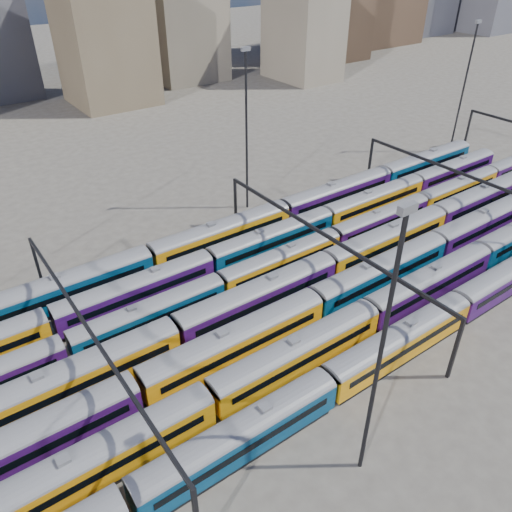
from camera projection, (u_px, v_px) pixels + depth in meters
ground at (259, 313)px, 61.14m from camera, size 500.00×500.00×0.00m
rake_0 at (459, 305)px, 58.33m from camera, size 123.67×3.02×5.08m
rake_1 at (430, 281)px, 62.19m from camera, size 149.13×3.11×5.25m
rake_2 at (236, 340)px, 52.89m from camera, size 156.19×3.26×5.50m
rake_3 at (175, 331)px, 54.08m from camera, size 133.91×3.26×5.51m
rake_4 at (334, 238)px, 71.51m from camera, size 115.07×2.81×4.72m
rake_5 at (272, 237)px, 71.20m from camera, size 104.05×3.05×5.13m
rake_6 at (150, 257)px, 66.31m from camera, size 135.96×3.31×5.60m
gantry_1 at (90, 336)px, 47.66m from camera, size 0.35×40.35×8.03m
gantry_2 at (324, 241)px, 62.34m from camera, size 0.35×40.35×8.03m
gantry_3 at (468, 183)px, 77.02m from camera, size 0.35×40.35×8.03m
mast_2 at (382, 348)px, 36.10m from camera, size 1.40×0.50×25.60m
mast_3 at (246, 127)px, 77.22m from camera, size 1.40×0.50×25.60m
mast_5 at (465, 84)px, 98.96m from camera, size 1.40×0.50×25.60m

